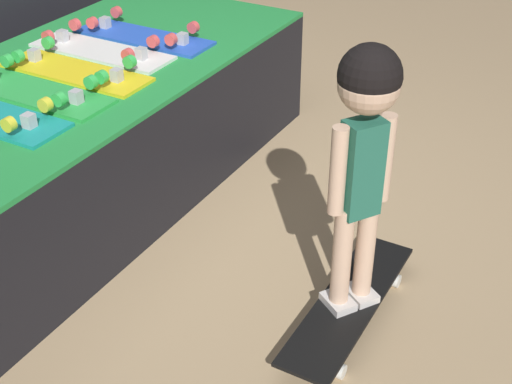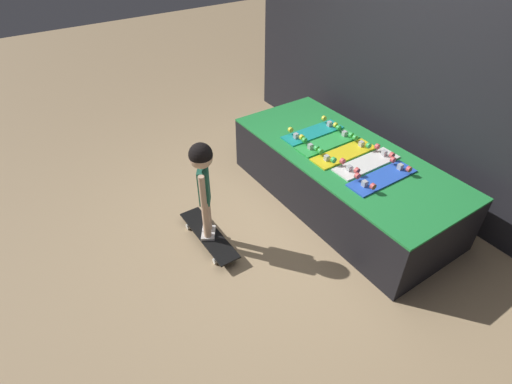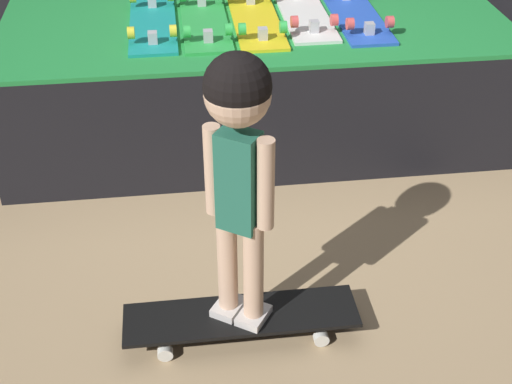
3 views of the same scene
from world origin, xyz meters
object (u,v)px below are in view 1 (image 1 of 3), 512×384
object	(u,v)px
skateboard_yellow_on_rack	(75,70)
skateboard_on_floor	(349,304)
skateboard_green_on_rack	(34,90)
skateboard_white_on_rack	(101,49)
child	(365,134)
skateboard_blue_on_rack	(143,35)

from	to	relation	value
skateboard_yellow_on_rack	skateboard_on_floor	xyz separation A→B (m)	(-0.23, -1.37, -0.52)
skateboard_green_on_rack	skateboard_white_on_rack	size ratio (longest dim) A/B	1.00
skateboard_on_floor	child	xyz separation A→B (m)	(0.00, 0.00, 0.68)
skateboard_green_on_rack	skateboard_blue_on_rack	distance (m)	0.71
skateboard_white_on_rack	skateboard_on_floor	xyz separation A→B (m)	(-0.46, -1.42, -0.52)
skateboard_blue_on_rack	skateboard_on_floor	distance (m)	1.62
skateboard_white_on_rack	child	distance (m)	1.50
skateboard_yellow_on_rack	child	size ratio (longest dim) A/B	0.71
child	skateboard_yellow_on_rack	bearing A→B (deg)	114.15
skateboard_green_on_rack	skateboard_yellow_on_rack	distance (m)	0.24
skateboard_yellow_on_rack	skateboard_white_on_rack	xyz separation A→B (m)	(0.24, 0.06, 0.00)
skateboard_yellow_on_rack	skateboard_blue_on_rack	distance (m)	0.47
skateboard_yellow_on_rack	skateboard_on_floor	distance (m)	1.48
skateboard_white_on_rack	child	world-z (taller)	child
skateboard_green_on_rack	skateboard_white_on_rack	xyz separation A→B (m)	(0.47, 0.05, 0.00)
skateboard_white_on_rack	skateboard_blue_on_rack	world-z (taller)	same
skateboard_blue_on_rack	skateboard_white_on_rack	bearing A→B (deg)	167.05
child	skateboard_blue_on_rack	bearing A→B (deg)	96.50
skateboard_blue_on_rack	child	distance (m)	1.54
skateboard_yellow_on_rack	skateboard_blue_on_rack	xyz separation A→B (m)	(0.47, 0.00, 0.00)
skateboard_yellow_on_rack	skateboard_blue_on_rack	bearing A→B (deg)	0.09
skateboard_yellow_on_rack	skateboard_white_on_rack	distance (m)	0.24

